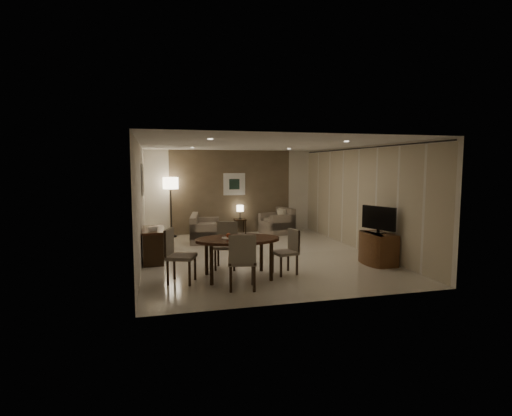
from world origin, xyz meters
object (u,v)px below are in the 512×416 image
object	(u,v)px
chair_right	(285,252)
armchair	(277,221)
side_table	(240,226)
floor_lamp	(171,207)
chair_left	(181,256)
console_desk	(153,245)
tv_cabinet	(378,248)
chair_near	(242,261)
sofa	(205,228)
dining_table	(238,258)
chair_far	(226,246)

from	to	relation	value
chair_right	armchair	xyz separation A→B (m)	(1.31, 4.75, -0.04)
side_table	floor_lamp	world-z (taller)	floor_lamp
chair_left	floor_lamp	distance (m)	5.07
console_desk	chair_right	size ratio (longest dim) A/B	1.32
tv_cabinet	floor_lamp	bearing A→B (deg)	133.00
tv_cabinet	side_table	xyz separation A→B (m)	(-2.15, 4.75, -0.11)
chair_right	side_table	distance (m)	5.05
chair_left	armchair	xyz separation A→B (m)	(3.38, 4.85, -0.10)
chair_left	chair_right	bearing A→B (deg)	-67.67
chair_left	floor_lamp	xyz separation A→B (m)	(0.03, 5.05, 0.41)
console_desk	chair_near	size ratio (longest dim) A/B	1.18
sofa	side_table	distance (m)	1.59
chair_right	side_table	size ratio (longest dim) A/B	1.92
console_desk	dining_table	xyz separation A→B (m)	(1.61, -1.82, 0.01)
chair_left	chair_right	distance (m)	2.07
chair_right	armchair	size ratio (longest dim) A/B	0.98
dining_table	sofa	xyz separation A→B (m)	(-0.13, 4.10, -0.01)
chair_left	side_table	bearing A→B (deg)	-3.70
chair_far	side_table	world-z (taller)	chair_far
chair_near	chair_far	xyz separation A→B (m)	(-0.03, 1.47, -0.02)
console_desk	dining_table	distance (m)	2.43
console_desk	armchair	distance (m)	4.89
console_desk	floor_lamp	xyz separation A→B (m)	(0.54, 3.16, 0.55)
side_table	chair_near	bearing A→B (deg)	-101.75
chair_left	side_table	world-z (taller)	chair_left
tv_cabinet	armchair	distance (m)	4.57
dining_table	chair_left	bearing A→B (deg)	-176.41
chair_left	armchair	world-z (taller)	chair_left
dining_table	chair_left	distance (m)	1.10
dining_table	chair_far	size ratio (longest dim) A/B	1.69
chair_far	console_desk	bearing A→B (deg)	162.47
side_table	floor_lamp	bearing A→B (deg)	-177.77
chair_far	floor_lamp	distance (m)	4.36
console_desk	tv_cabinet	distance (m)	5.11
chair_near	side_table	world-z (taller)	chair_near
console_desk	sofa	xyz separation A→B (m)	(1.48, 2.28, 0.01)
sofa	armchair	distance (m)	2.50
chair_right	side_table	bearing A→B (deg)	168.09
console_desk	chair_far	distance (m)	1.84
dining_table	floor_lamp	xyz separation A→B (m)	(-1.07, 4.98, 0.53)
sofa	side_table	xyz separation A→B (m)	(1.26, 0.97, -0.15)
armchair	floor_lamp	xyz separation A→B (m)	(-3.35, 0.21, 0.51)
console_desk	chair_left	bearing A→B (deg)	-74.79
console_desk	sofa	world-z (taller)	sofa
floor_lamp	sofa	bearing A→B (deg)	-43.14
sofa	floor_lamp	bearing A→B (deg)	55.52
tv_cabinet	floor_lamp	xyz separation A→B (m)	(-4.35, 4.66, 0.57)
tv_cabinet	side_table	world-z (taller)	tv_cabinet
chair_right	console_desk	bearing A→B (deg)	-134.93
floor_lamp	chair_far	bearing A→B (deg)	-77.19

